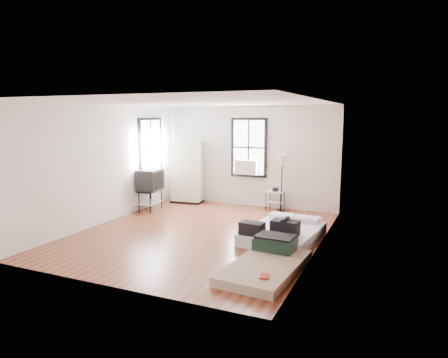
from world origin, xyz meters
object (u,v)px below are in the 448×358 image
at_px(tv_stand, 150,181).
at_px(floor_lamp, 282,164).
at_px(mattress_bare, 268,261).
at_px(mattress_main, 283,232).
at_px(side_table, 275,195).
at_px(wardrobe, 187,172).

bearing_deg(tv_stand, floor_lamp, 15.94).
distance_m(mattress_bare, tv_stand, 5.02).
height_order(mattress_bare, tv_stand, tv_stand).
height_order(mattress_main, mattress_bare, mattress_main).
xyz_separation_m(mattress_bare, side_table, (-1.08, 4.08, 0.28)).
xyz_separation_m(mattress_main, tv_stand, (-3.96, 1.12, 0.63)).
relative_size(side_table, floor_lamp, 0.41).
height_order(mattress_main, side_table, side_table).
height_order(mattress_bare, wardrobe, wardrobe).
bearing_deg(mattress_bare, tv_stand, 150.92).
xyz_separation_m(wardrobe, tv_stand, (-0.41, -1.28, -0.10)).
bearing_deg(mattress_main, floor_lamp, 110.97).
height_order(side_table, floor_lamp, floor_lamp).
xyz_separation_m(mattress_main, floor_lamp, (-0.70, 2.40, 1.11)).
bearing_deg(floor_lamp, tv_stand, -158.62).
bearing_deg(wardrobe, floor_lamp, -5.77).
bearing_deg(tv_stand, side_table, 18.22).
relative_size(wardrobe, side_table, 2.91).
height_order(mattress_bare, floor_lamp, floor_lamp).
height_order(mattress_main, floor_lamp, floor_lamp).
bearing_deg(mattress_bare, side_table, 109.13).
bearing_deg(floor_lamp, mattress_main, -73.75).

